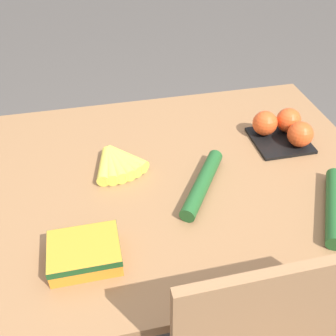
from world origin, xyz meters
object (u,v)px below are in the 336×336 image
Objects in this scene: tomato_pack at (284,128)px; carrot_bag at (84,252)px; cucumber_near at (334,206)px; banana_bunch at (117,163)px; cucumber_far at (202,183)px.

tomato_pack is 1.08× the size of carrot_bag.
carrot_bag reaches higher than cucumber_near.
banana_bunch is 0.63× the size of cucumber_near.
carrot_bag is 0.65× the size of cucumber_far.
tomato_pack reaches higher than carrot_bag.
cucumber_near is at bearing 152.90° from cucumber_far.
banana_bunch is 0.26m from cucumber_far.
carrot_bag is (0.11, 0.32, 0.01)m from banana_bunch.
banana_bunch is 0.34m from carrot_bag.
carrot_bag is 0.64× the size of cucumber_near.
carrot_bag is at bearing 27.94° from cucumber_far.
cucumber_far is at bearing 146.74° from banana_bunch.
cucumber_near reaches higher than banana_bunch.
cucumber_near is at bearing 150.24° from banana_bunch.
carrot_bag is at bearing 1.57° from cucumber_near.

